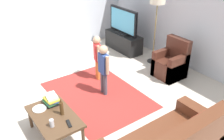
{
  "coord_description": "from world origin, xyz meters",
  "views": [
    {
      "loc": [
        3.28,
        -1.75,
        2.81
      ],
      "look_at": [
        0.0,
        0.6,
        0.65
      ],
      "focal_mm": 38.95,
      "sensor_mm": 36.0,
      "label": 1
    }
  ],
  "objects_px": {
    "child_center": "(104,66)",
    "armchair": "(172,64)",
    "book_stack": "(51,100)",
    "plate": "(39,109)",
    "tv": "(123,21)",
    "soda_can": "(52,123)",
    "tv_remote": "(69,124)",
    "tv_stand": "(123,42)",
    "coffee_table": "(54,118)",
    "floor_lamp": "(158,2)",
    "child_near_tv": "(97,54)",
    "bottle": "(62,108)"
  },
  "relations": [
    {
      "from": "tv_stand",
      "to": "coffee_table",
      "type": "xyz_separation_m",
      "value": [
        2.15,
        -3.05,
        0.13
      ]
    },
    {
      "from": "armchair",
      "to": "child_near_tv",
      "type": "relative_size",
      "value": 0.88
    },
    {
      "from": "armchair",
      "to": "plate",
      "type": "bearing_deg",
      "value": -89.56
    },
    {
      "from": "coffee_table",
      "to": "tv_remote",
      "type": "height_order",
      "value": "tv_remote"
    },
    {
      "from": "armchair",
      "to": "child_near_tv",
      "type": "xyz_separation_m",
      "value": [
        -0.89,
        -1.45,
        0.32
      ]
    },
    {
      "from": "child_near_tv",
      "to": "coffee_table",
      "type": "xyz_separation_m",
      "value": [
        1.19,
        -1.56,
        -0.24
      ]
    },
    {
      "from": "tv_stand",
      "to": "plate",
      "type": "distance_m",
      "value": 3.68
    },
    {
      "from": "child_center",
      "to": "book_stack",
      "type": "height_order",
      "value": "child_center"
    },
    {
      "from": "tv",
      "to": "floor_lamp",
      "type": "height_order",
      "value": "floor_lamp"
    },
    {
      "from": "tv",
      "to": "floor_lamp",
      "type": "relative_size",
      "value": 0.62
    },
    {
      "from": "child_center",
      "to": "bottle",
      "type": "xyz_separation_m",
      "value": [
        0.64,
        -1.21,
        -0.1
      ]
    },
    {
      "from": "tv_remote",
      "to": "plate",
      "type": "height_order",
      "value": "plate"
    },
    {
      "from": "armchair",
      "to": "coffee_table",
      "type": "relative_size",
      "value": 0.9
    },
    {
      "from": "tv_stand",
      "to": "plate",
      "type": "bearing_deg",
      "value": -59.41
    },
    {
      "from": "plate",
      "to": "tv_stand",
      "type": "bearing_deg",
      "value": 120.59
    },
    {
      "from": "floor_lamp",
      "to": "tv_remote",
      "type": "height_order",
      "value": "floor_lamp"
    },
    {
      "from": "child_near_tv",
      "to": "bottle",
      "type": "xyz_separation_m",
      "value": [
        1.24,
        -1.44,
        -0.07
      ]
    },
    {
      "from": "tv_stand",
      "to": "floor_lamp",
      "type": "xyz_separation_m",
      "value": [
        1.06,
        0.15,
        1.3
      ]
    },
    {
      "from": "floor_lamp",
      "to": "child_center",
      "type": "distance_m",
      "value": 2.14
    },
    {
      "from": "child_center",
      "to": "tv_stand",
      "type": "bearing_deg",
      "value": 132.24
    },
    {
      "from": "tv_stand",
      "to": "tv",
      "type": "relative_size",
      "value": 1.09
    },
    {
      "from": "book_stack",
      "to": "child_center",
      "type": "bearing_deg",
      "value": 103.36
    },
    {
      "from": "child_near_tv",
      "to": "tv",
      "type": "bearing_deg",
      "value": 123.24
    },
    {
      "from": "child_center",
      "to": "coffee_table",
      "type": "bearing_deg",
      "value": -65.99
    },
    {
      "from": "floor_lamp",
      "to": "tv_remote",
      "type": "distance_m",
      "value": 3.58
    },
    {
      "from": "tv_stand",
      "to": "tv_remote",
      "type": "bearing_deg",
      "value": -50.01
    },
    {
      "from": "tv_remote",
      "to": "soda_can",
      "type": "relative_size",
      "value": 1.42
    },
    {
      "from": "tv",
      "to": "soda_can",
      "type": "xyz_separation_m",
      "value": [
        2.37,
        -3.14,
        -0.37
      ]
    },
    {
      "from": "book_stack",
      "to": "floor_lamp",
      "type": "bearing_deg",
      "value": 104.41
    },
    {
      "from": "plate",
      "to": "tv",
      "type": "bearing_deg",
      "value": 120.76
    },
    {
      "from": "coffee_table",
      "to": "book_stack",
      "type": "bearing_deg",
      "value": 161.87
    },
    {
      "from": "tv_stand",
      "to": "child_near_tv",
      "type": "distance_m",
      "value": 1.81
    },
    {
      "from": "child_center",
      "to": "tv",
      "type": "bearing_deg",
      "value": 132.59
    },
    {
      "from": "tv_stand",
      "to": "armchair",
      "type": "xyz_separation_m",
      "value": [
        1.85,
        -0.04,
        0.05
      ]
    },
    {
      "from": "tv_remote",
      "to": "book_stack",
      "type": "bearing_deg",
      "value": -169.12
    },
    {
      "from": "armchair",
      "to": "book_stack",
      "type": "distance_m",
      "value": 2.92
    },
    {
      "from": "tv",
      "to": "coffee_table",
      "type": "distance_m",
      "value": 3.74
    },
    {
      "from": "soda_can",
      "to": "plate",
      "type": "relative_size",
      "value": 0.55
    },
    {
      "from": "tv_stand",
      "to": "child_center",
      "type": "bearing_deg",
      "value": -47.76
    },
    {
      "from": "floor_lamp",
      "to": "child_center",
      "type": "xyz_separation_m",
      "value": [
        0.5,
        -1.87,
        -0.9
      ]
    },
    {
      "from": "child_center",
      "to": "armchair",
      "type": "bearing_deg",
      "value": 80.25
    },
    {
      "from": "child_center",
      "to": "tv_remote",
      "type": "distance_m",
      "value": 1.54
    },
    {
      "from": "tv_stand",
      "to": "soda_can",
      "type": "relative_size",
      "value": 10.0
    },
    {
      "from": "armchair",
      "to": "book_stack",
      "type": "height_order",
      "value": "armchair"
    },
    {
      "from": "book_stack",
      "to": "armchair",
      "type": "bearing_deg",
      "value": 90.08
    },
    {
      "from": "floor_lamp",
      "to": "child_near_tv",
      "type": "relative_size",
      "value": 1.75
    },
    {
      "from": "tv_remote",
      "to": "plate",
      "type": "distance_m",
      "value": 0.64
    },
    {
      "from": "floor_lamp",
      "to": "coffee_table",
      "type": "xyz_separation_m",
      "value": [
        1.1,
        -3.2,
        -1.17
      ]
    },
    {
      "from": "child_center",
      "to": "book_stack",
      "type": "xyz_separation_m",
      "value": [
        0.29,
        -1.23,
        -0.14
      ]
    },
    {
      "from": "armchair",
      "to": "tv_stand",
      "type": "bearing_deg",
      "value": 178.78
    }
  ]
}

